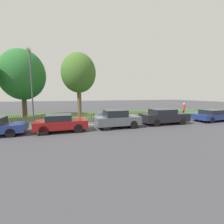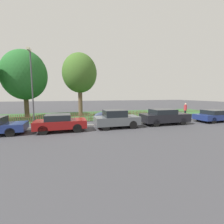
% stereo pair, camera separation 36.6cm
% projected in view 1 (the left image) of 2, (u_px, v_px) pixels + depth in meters
% --- Properties ---
extents(ground_plane, '(120.00, 120.00, 0.00)m').
position_uv_depth(ground_plane, '(90.00, 126.00, 13.35)').
color(ground_plane, '#424247').
extents(kerb_stone, '(42.27, 0.20, 0.12)m').
position_uv_depth(kerb_stone, '(89.00, 125.00, 13.44)').
color(kerb_stone, gray).
rests_on(kerb_stone, ground).
extents(grass_strip, '(42.27, 9.09, 0.01)m').
position_uv_depth(grass_strip, '(81.00, 116.00, 20.03)').
color(grass_strip, '#33602D').
rests_on(grass_strip, ground).
extents(park_fence, '(42.27, 0.05, 0.94)m').
position_uv_depth(park_fence, '(86.00, 117.00, 15.68)').
color(park_fence, brown).
rests_on(park_fence, ground).
extents(parked_car_black_saloon, '(3.78, 1.78, 1.31)m').
position_uv_depth(parked_car_black_saloon, '(61.00, 123.00, 11.31)').
color(parked_car_black_saloon, maroon).
rests_on(parked_car_black_saloon, ground).
extents(parked_car_navy_estate, '(3.73, 1.77, 1.53)m').
position_uv_depth(parked_car_navy_estate, '(117.00, 119.00, 12.68)').
color(parked_car_navy_estate, '#51565B').
rests_on(parked_car_navy_estate, ground).
extents(parked_car_red_compact, '(4.53, 1.86, 1.45)m').
position_uv_depth(parked_car_red_compact, '(164.00, 116.00, 14.29)').
color(parked_car_red_compact, black).
rests_on(parked_car_red_compact, ground).
extents(parked_car_white_van, '(4.58, 1.99, 1.23)m').
position_uv_depth(parked_car_white_van, '(214.00, 115.00, 15.91)').
color(parked_car_white_van, navy).
rests_on(parked_car_white_van, ground).
extents(covered_motorcycle, '(2.06, 0.82, 1.09)m').
position_uv_depth(covered_motorcycle, '(104.00, 116.00, 15.10)').
color(covered_motorcycle, black).
rests_on(covered_motorcycle, ground).
extents(tree_behind_motorcycle, '(5.21, 5.21, 8.17)m').
position_uv_depth(tree_behind_motorcycle, '(23.00, 75.00, 17.95)').
color(tree_behind_motorcycle, brown).
rests_on(tree_behind_motorcycle, ground).
extents(tree_mid_park, '(4.26, 4.26, 7.96)m').
position_uv_depth(tree_mid_park, '(79.00, 73.00, 18.63)').
color(tree_mid_park, brown).
rests_on(tree_mid_park, ground).
extents(pedestrian_near_fence, '(0.49, 0.49, 1.75)m').
position_uv_depth(pedestrian_near_fence, '(184.00, 109.00, 18.94)').
color(pedestrian_near_fence, black).
rests_on(pedestrian_near_fence, ground).
extents(street_lamp, '(0.20, 0.79, 6.47)m').
position_uv_depth(street_lamp, '(31.00, 80.00, 12.23)').
color(street_lamp, '#47474C').
rests_on(street_lamp, ground).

